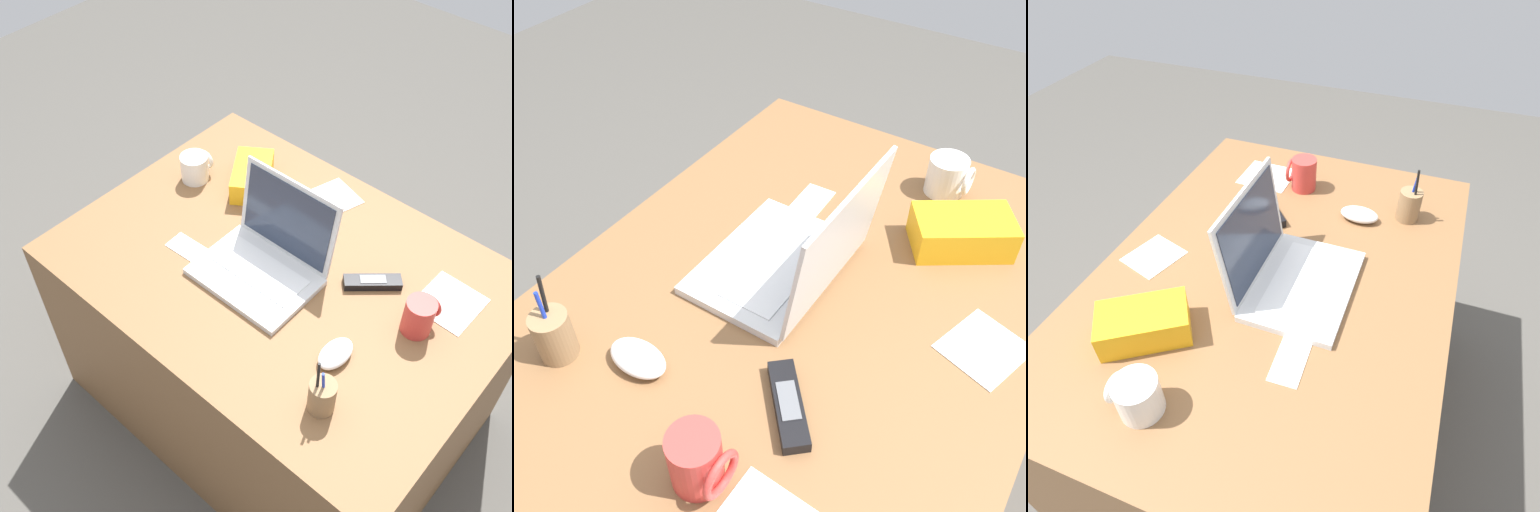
{
  "view_description": "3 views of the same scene",
  "coord_description": "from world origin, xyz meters",
  "views": [
    {
      "loc": [
        0.74,
        -0.95,
        2.07
      ],
      "look_at": [
        -0.06,
        -0.05,
        0.75
      ],
      "focal_mm": 44.97,
      "sensor_mm": 36.0,
      "label": 1
    },
    {
      "loc": [
        0.67,
        0.36,
        1.54
      ],
      "look_at": [
        0.01,
        -0.07,
        0.78
      ],
      "focal_mm": 40.99,
      "sensor_mm": 36.0,
      "label": 2
    },
    {
      "loc": [
        -0.79,
        -0.32,
        1.53
      ],
      "look_at": [
        0.0,
        -0.02,
        0.77
      ],
      "focal_mm": 31.55,
      "sensor_mm": 36.0,
      "label": 3
    }
  ],
  "objects": [
    {
      "name": "cordless_phone",
      "position": [
        0.23,
        0.11,
        0.72
      ],
      "size": [
        0.15,
        0.14,
        0.03
      ],
      "color": "black",
      "rests_on": "desk"
    },
    {
      "name": "coffee_mug_white",
      "position": [
        -0.46,
        0.11,
        0.76
      ],
      "size": [
        0.09,
        0.1,
        0.09
      ],
      "color": "white",
      "rests_on": "desk"
    },
    {
      "name": "desk",
      "position": [
        0.0,
        0.0,
        0.36
      ],
      "size": [
        1.23,
        0.9,
        0.71
      ],
      "primitive_type": "cube",
      "color": "brown",
      "rests_on": "ground"
    },
    {
      "name": "paper_note_right",
      "position": [
        -0.07,
        0.33,
        0.71
      ],
      "size": [
        0.17,
        0.16,
        0.0
      ],
      "primitive_type": "cube",
      "rotation": [
        0.0,
        0.0,
        -0.3
      ],
      "color": "white",
      "rests_on": "desk"
    },
    {
      "name": "laptop",
      "position": [
        -0.03,
        -0.04,
        0.76
      ],
      "size": [
        0.33,
        0.28,
        0.26
      ],
      "color": "silver",
      "rests_on": "desk"
    },
    {
      "name": "paper_note_near_laptop",
      "position": [
        0.42,
        0.2,
        0.71
      ],
      "size": [
        0.16,
        0.17,
        0.0
      ],
      "primitive_type": "cube",
      "rotation": [
        0.0,
        0.0,
        -0.03
      ],
      "color": "white",
      "rests_on": "desk"
    },
    {
      "name": "snack_bag",
      "position": [
        -0.3,
        0.2,
        0.75
      ],
      "size": [
        0.21,
        0.23,
        0.08
      ],
      "primitive_type": "cube",
      "rotation": [
        0.0,
        0.0,
        0.6
      ],
      "color": "#F2AD19",
      "rests_on": "desk"
    },
    {
      "name": "coffee_mug_tall",
      "position": [
        0.4,
        0.06,
        0.77
      ],
      "size": [
        0.08,
        0.09,
        0.11
      ],
      "color": "#C63833",
      "rests_on": "desk"
    },
    {
      "name": "ground_plane",
      "position": [
        0.0,
        0.0,
        0.0
      ],
      "size": [
        6.0,
        6.0,
        0.0
      ],
      "primitive_type": "plane",
      "color": "#4C4944"
    },
    {
      "name": "computer_mouse",
      "position": [
        0.29,
        -0.15,
        0.73
      ],
      "size": [
        0.07,
        0.11,
        0.04
      ],
      "primitive_type": "ellipsoid",
      "rotation": [
        0.0,
        0.0,
        -0.02
      ],
      "color": "white",
      "rests_on": "desk"
    },
    {
      "name": "paper_note_left",
      "position": [
        -0.24,
        -0.13,
        0.71
      ],
      "size": [
        0.14,
        0.07,
        0.0
      ],
      "primitive_type": "cube",
      "rotation": [
        0.0,
        0.0,
        0.04
      ],
      "color": "white",
      "rests_on": "desk"
    },
    {
      "name": "pen_holder",
      "position": [
        0.35,
        -0.28,
        0.76
      ],
      "size": [
        0.07,
        0.07,
        0.18
      ],
      "color": "olive",
      "rests_on": "desk"
    }
  ]
}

